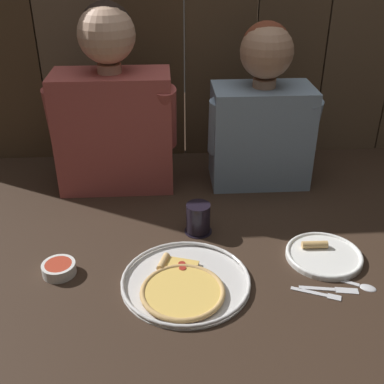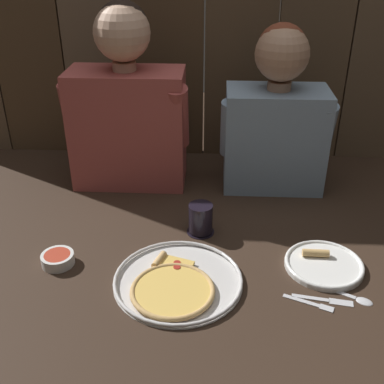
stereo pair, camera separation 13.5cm
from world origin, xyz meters
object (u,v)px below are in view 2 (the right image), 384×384
Objects in this scene: drinking_glass at (201,219)px; dipping_bowl at (58,259)px; dinner_plate at (324,264)px; diner_right at (276,116)px; diner_left at (127,105)px; pizza_tray at (176,283)px.

drinking_glass reaches higher than dipping_bowl.
diner_right reaches higher than dinner_plate.
dinner_plate is 0.75m from dipping_bowl.
diner_right is at bearing 38.64° from dipping_bowl.
drinking_glass is at bearing -50.95° from diner_left.
drinking_glass is at bearing -126.63° from diner_right.
dipping_bowl reaches higher than pizza_tray.
dinner_plate is 0.39m from drinking_glass.
diner_right is (0.31, 0.60, 0.26)m from pizza_tray.
drinking_glass is 0.50m from diner_left.
pizza_tray is 1.59× the size of dinner_plate.
diner_right reaches higher than drinking_glass.
drinking_glass is (-0.35, 0.16, 0.04)m from dinner_plate.
pizza_tray is at bearing -117.10° from diner_right.
diner_left is (0.13, 0.52, 0.28)m from dipping_bowl.
diner_right is at bearing 102.00° from dinner_plate.
pizza_tray is 0.72m from diner_right.
pizza_tray is 0.55× the size of diner_left.
dipping_bowl is at bearing -178.00° from dinner_plate.
pizza_tray is 0.35m from dipping_bowl.
pizza_tray is at bearing -165.70° from dinner_plate.
diner_right reaches higher than dipping_bowl.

